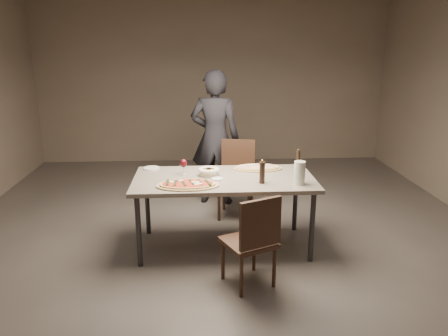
{
  "coord_description": "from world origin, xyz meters",
  "views": [
    {
      "loc": [
        -0.24,
        -4.15,
        2.05
      ],
      "look_at": [
        0.0,
        0.0,
        0.85
      ],
      "focal_mm": 35.0,
      "sensor_mm": 36.0,
      "label": 1
    }
  ],
  "objects": [
    {
      "name": "room",
      "position": [
        0.0,
        0.0,
        1.4
      ],
      "size": [
        7.0,
        7.0,
        7.0
      ],
      "color": "#57514B",
      "rests_on": "ground"
    },
    {
      "name": "chair_far",
      "position": [
        0.21,
        0.9,
        0.51
      ],
      "size": [
        0.52,
        0.52,
        0.92
      ],
      "rotation": [
        0.0,
        0.0,
        2.92
      ],
      "color": "#3B2519",
      "rests_on": "ground"
    },
    {
      "name": "dining_table",
      "position": [
        0.0,
        0.0,
        0.69
      ],
      "size": [
        1.8,
        0.9,
        0.75
      ],
      "color": "gray",
      "rests_on": "ground"
    },
    {
      "name": "bread_basket",
      "position": [
        -0.15,
        0.08,
        0.8
      ],
      "size": [
        0.21,
        0.21,
        0.08
      ],
      "rotation": [
        0.0,
        0.0,
        -0.28
      ],
      "color": "beige",
      "rests_on": "dining_table"
    },
    {
      "name": "oil_dish",
      "position": [
        -0.07,
        -0.06,
        0.76
      ],
      "size": [
        0.12,
        0.12,
        0.01
      ],
      "rotation": [
        0.0,
        0.0,
        0.13
      ],
      "color": "white",
      "rests_on": "dining_table"
    },
    {
      "name": "pepper_mill_right",
      "position": [
        0.83,
        0.38,
        0.84
      ],
      "size": [
        0.05,
        0.05,
        0.19
      ],
      "rotation": [
        0.0,
        0.0,
        -0.04
      ],
      "color": "black",
      "rests_on": "dining_table"
    },
    {
      "name": "chair_near",
      "position": [
        0.2,
        -0.81,
        0.47
      ],
      "size": [
        0.53,
        0.53,
        0.84
      ],
      "rotation": [
        0.0,
        0.0,
        0.43
      ],
      "color": "#3B2519",
      "rests_on": "ground"
    },
    {
      "name": "wine_glass",
      "position": [
        -0.4,
        0.14,
        0.86
      ],
      "size": [
        0.07,
        0.07,
        0.16
      ],
      "rotation": [
        0.0,
        0.0,
        0.44
      ],
      "color": "silver",
      "rests_on": "dining_table"
    },
    {
      "name": "carafe",
      "position": [
        0.7,
        -0.25,
        0.86
      ],
      "size": [
        0.11,
        0.11,
        0.22
      ],
      "rotation": [
        0.0,
        0.0,
        0.13
      ],
      "color": "silver",
      "rests_on": "dining_table"
    },
    {
      "name": "side_plate",
      "position": [
        -0.76,
        0.37,
        0.76
      ],
      "size": [
        0.17,
        0.17,
        0.01
      ],
      "rotation": [
        0.0,
        0.0,
        0.1
      ],
      "color": "white",
      "rests_on": "dining_table"
    },
    {
      "name": "diner",
      "position": [
        -0.04,
        1.33,
        0.87
      ],
      "size": [
        0.7,
        0.53,
        1.74
      ],
      "primitive_type": "imported",
      "rotation": [
        0.0,
        0.0,
        2.94
      ],
      "color": "black",
      "rests_on": "ground"
    },
    {
      "name": "zucchini_pizza",
      "position": [
        -0.36,
        -0.25,
        0.77
      ],
      "size": [
        0.59,
        0.33,
        0.05
      ],
      "rotation": [
        0.0,
        0.0,
        0.21
      ],
      "color": "tan",
      "rests_on": "dining_table"
    },
    {
      "name": "ham_pizza",
      "position": [
        0.37,
        0.28,
        0.77
      ],
      "size": [
        0.52,
        0.29,
        0.04
      ],
      "rotation": [
        0.0,
        0.0,
        0.07
      ],
      "color": "tan",
      "rests_on": "dining_table"
    },
    {
      "name": "pepper_mill_left",
      "position": [
        0.35,
        -0.2,
        0.86
      ],
      "size": [
        0.06,
        0.06,
        0.23
      ],
      "rotation": [
        0.0,
        0.0,
        -0.23
      ],
      "color": "black",
      "rests_on": "dining_table"
    }
  ]
}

